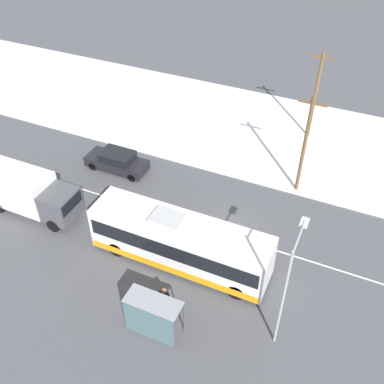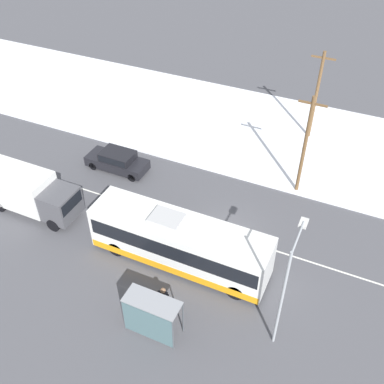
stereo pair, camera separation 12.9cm
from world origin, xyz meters
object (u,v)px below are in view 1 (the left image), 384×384
Objects in this scene: streetlamp at (288,279)px; box_truck at (27,191)px; bus_shelter at (151,315)px; utility_pole_roadside at (305,144)px; city_bus at (180,242)px; utility_pole_snowlot at (316,94)px; pedestrian_at_stop at (164,297)px; sedan_car at (117,160)px.

box_truck is at bearing 172.60° from streetlamp.
bus_shelter is 0.38× the size of utility_pole_roadside.
utility_pole_roadside reaches higher than city_bus.
bus_shelter is 21.82m from utility_pole_snowlot.
streetlamp reaches higher than pedestrian_at_stop.
city_bus is 5.10m from bus_shelter.
sedan_car is at bearing 128.59° from bus_shelter.
pedestrian_at_stop is at bearing -16.39° from box_truck.
utility_pole_snowlot is at bearing 96.89° from utility_pole_roadside.
bus_shelter reaches higher than pedestrian_at_stop.
sedan_car is at bearing 150.00° from streetlamp.
streetlamp is at bearing -7.40° from box_truck.
city_bus is 10.24m from sedan_car.
city_bus is at bearing 160.74° from streetlamp.
streetlamp reaches higher than sedan_car.
streetlamp is (6.57, -2.30, 2.62)m from city_bus.
utility_pole_snowlot reaches higher than bus_shelter.
box_truck is at bearing -131.88° from utility_pole_snowlot.
city_bus reaches higher than pedestrian_at_stop.
city_bus is 3.73× the size of bus_shelter.
sedan_car is (2.93, 6.20, -0.78)m from box_truck.
city_bus is at bearing -102.77° from utility_pole_snowlot.
utility_pole_snowlot is (2.90, 21.52, 2.16)m from bus_shelter.
pedestrian_at_stop is 20.37m from utility_pole_snowlot.
pedestrian_at_stop is 13.63m from utility_pole_roadside.
utility_pole_snowlot is (3.00, 19.97, 2.73)m from pedestrian_at_stop.
utility_pole_roadside is at bearing 73.15° from pedestrian_at_stop.
box_truck is 0.93× the size of utility_pole_roadside.
bus_shelter is (0.10, -1.56, 0.57)m from pedestrian_at_stop.
bus_shelter is at bearing -154.52° from streetlamp.
sedan_car is at bearing 64.68° from box_truck.
city_bus reaches higher than bus_shelter.
utility_pole_roadside is (15.66, 9.30, 2.25)m from box_truck.
streetlamp reaches higher than bus_shelter.
box_truck reaches higher than pedestrian_at_stop.
box_truck is at bearing 157.08° from bus_shelter.
utility_pole_roadside reaches higher than sedan_car.
pedestrian_at_stop is at bearing -106.85° from utility_pole_roadside.
box_truck is (-11.05, -0.01, 0.02)m from city_bus.
utility_pole_roadside reaches higher than utility_pole_snowlot.
sedan_car is 2.57× the size of pedestrian_at_stop.
utility_pole_snowlot is at bearing -139.02° from sedan_car.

